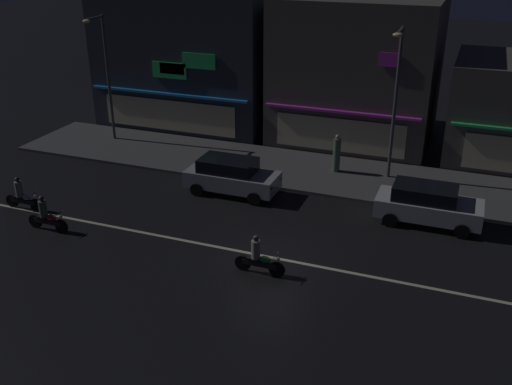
{
  "coord_description": "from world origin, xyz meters",
  "views": [
    {
      "loc": [
        6.41,
        -18.06,
        11.31
      ],
      "look_at": [
        -1.18,
        1.85,
        1.7
      ],
      "focal_mm": 41.08,
      "sensor_mm": 36.0,
      "label": 1
    }
  ],
  "objects_px": {
    "streetlamp_west": "(105,68)",
    "parked_car_trailing": "(428,204)",
    "motorcycle_following": "(22,196)",
    "traffic_cone": "(212,185)",
    "motorcycle_opposite_lane": "(46,216)",
    "motorcycle_lead": "(258,258)",
    "streetlamp_mid": "(396,93)",
    "pedestrian_on_sidewalk": "(337,154)",
    "parked_car_near_kerb": "(231,176)"
  },
  "relations": [
    {
      "from": "motorcycle_lead",
      "to": "traffic_cone",
      "type": "xyz_separation_m",
      "value": [
        -4.63,
        6.11,
        -0.36
      ]
    },
    {
      "from": "parked_car_trailing",
      "to": "motorcycle_lead",
      "type": "xyz_separation_m",
      "value": [
        -5.19,
        -6.22,
        -0.24
      ]
    },
    {
      "from": "motorcycle_lead",
      "to": "traffic_cone",
      "type": "relative_size",
      "value": 3.45
    },
    {
      "from": "streetlamp_mid",
      "to": "traffic_cone",
      "type": "distance_m",
      "value": 9.54
    },
    {
      "from": "motorcycle_opposite_lane",
      "to": "motorcycle_lead",
      "type": "bearing_deg",
      "value": 177.01
    },
    {
      "from": "streetlamp_mid",
      "to": "traffic_cone",
      "type": "height_order",
      "value": "streetlamp_mid"
    },
    {
      "from": "streetlamp_west",
      "to": "parked_car_near_kerb",
      "type": "bearing_deg",
      "value": -24.29
    },
    {
      "from": "parked_car_trailing",
      "to": "motorcycle_opposite_lane",
      "type": "xyz_separation_m",
      "value": [
        -14.44,
        -6.22,
        -0.24
      ]
    },
    {
      "from": "pedestrian_on_sidewalk",
      "to": "motorcycle_following",
      "type": "height_order",
      "value": "pedestrian_on_sidewalk"
    },
    {
      "from": "streetlamp_west",
      "to": "motorcycle_opposite_lane",
      "type": "relative_size",
      "value": 3.68
    },
    {
      "from": "motorcycle_opposite_lane",
      "to": "motorcycle_following",
      "type": "bearing_deg",
      "value": -31.13
    },
    {
      "from": "streetlamp_west",
      "to": "motorcycle_lead",
      "type": "xyz_separation_m",
      "value": [
        12.98,
        -10.35,
        -3.64
      ]
    },
    {
      "from": "motorcycle_opposite_lane",
      "to": "parked_car_near_kerb",
      "type": "bearing_deg",
      "value": -135.23
    },
    {
      "from": "pedestrian_on_sidewalk",
      "to": "parked_car_trailing",
      "type": "distance_m",
      "value": 6.28
    },
    {
      "from": "streetlamp_mid",
      "to": "motorcycle_lead",
      "type": "height_order",
      "value": "streetlamp_mid"
    },
    {
      "from": "parked_car_near_kerb",
      "to": "motorcycle_following",
      "type": "height_order",
      "value": "parked_car_near_kerb"
    },
    {
      "from": "pedestrian_on_sidewalk",
      "to": "parked_car_near_kerb",
      "type": "relative_size",
      "value": 0.45
    },
    {
      "from": "motorcycle_following",
      "to": "traffic_cone",
      "type": "height_order",
      "value": "motorcycle_following"
    },
    {
      "from": "traffic_cone",
      "to": "pedestrian_on_sidewalk",
      "type": "bearing_deg",
      "value": 39.47
    },
    {
      "from": "streetlamp_west",
      "to": "parked_car_trailing",
      "type": "bearing_deg",
      "value": -12.8
    },
    {
      "from": "traffic_cone",
      "to": "parked_car_trailing",
      "type": "bearing_deg",
      "value": 0.63
    },
    {
      "from": "motorcycle_following",
      "to": "motorcycle_lead",
      "type": "bearing_deg",
      "value": -1.86
    },
    {
      "from": "motorcycle_opposite_lane",
      "to": "traffic_cone",
      "type": "xyz_separation_m",
      "value": [
        4.62,
        6.11,
        -0.36
      ]
    },
    {
      "from": "motorcycle_opposite_lane",
      "to": "pedestrian_on_sidewalk",
      "type": "bearing_deg",
      "value": -136.19
    },
    {
      "from": "streetlamp_mid",
      "to": "parked_car_near_kerb",
      "type": "bearing_deg",
      "value": -148.38
    },
    {
      "from": "parked_car_near_kerb",
      "to": "streetlamp_west",
      "type": "bearing_deg",
      "value": -24.29
    },
    {
      "from": "parked_car_trailing",
      "to": "motorcycle_following",
      "type": "bearing_deg",
      "value": -163.43
    },
    {
      "from": "streetlamp_mid",
      "to": "pedestrian_on_sidewalk",
      "type": "distance_m",
      "value": 4.25
    },
    {
      "from": "pedestrian_on_sidewalk",
      "to": "parked_car_near_kerb",
      "type": "distance_m",
      "value": 5.7
    },
    {
      "from": "streetlamp_mid",
      "to": "pedestrian_on_sidewalk",
      "type": "xyz_separation_m",
      "value": [
        -2.59,
        -0.0,
        -3.37
      ]
    },
    {
      "from": "streetlamp_west",
      "to": "motorcycle_lead",
      "type": "distance_m",
      "value": 17.0
    },
    {
      "from": "pedestrian_on_sidewalk",
      "to": "motorcycle_lead",
      "type": "bearing_deg",
      "value": -18.18
    },
    {
      "from": "streetlamp_west",
      "to": "parked_car_trailing",
      "type": "relative_size",
      "value": 1.63
    },
    {
      "from": "parked_car_trailing",
      "to": "traffic_cone",
      "type": "distance_m",
      "value": 9.84
    },
    {
      "from": "parked_car_trailing",
      "to": "traffic_cone",
      "type": "bearing_deg",
      "value": -179.37
    },
    {
      "from": "motorcycle_lead",
      "to": "motorcycle_opposite_lane",
      "type": "height_order",
      "value": "same"
    },
    {
      "from": "motorcycle_opposite_lane",
      "to": "traffic_cone",
      "type": "distance_m",
      "value": 7.67
    },
    {
      "from": "pedestrian_on_sidewalk",
      "to": "parked_car_trailing",
      "type": "bearing_deg",
      "value": 34.31
    },
    {
      "from": "streetlamp_mid",
      "to": "motorcycle_opposite_lane",
      "type": "distance_m",
      "value": 16.33
    },
    {
      "from": "motorcycle_lead",
      "to": "motorcycle_following",
      "type": "relative_size",
      "value": 1.0
    },
    {
      "from": "streetlamp_west",
      "to": "pedestrian_on_sidewalk",
      "type": "height_order",
      "value": "streetlamp_west"
    },
    {
      "from": "motorcycle_lead",
      "to": "motorcycle_opposite_lane",
      "type": "distance_m",
      "value": 9.25
    },
    {
      "from": "motorcycle_lead",
      "to": "motorcycle_opposite_lane",
      "type": "xyz_separation_m",
      "value": [
        -9.25,
        0.01,
        0.0
      ]
    },
    {
      "from": "streetlamp_mid",
      "to": "motorcycle_lead",
      "type": "xyz_separation_m",
      "value": [
        -2.93,
        -10.21,
        -3.77
      ]
    },
    {
      "from": "streetlamp_west",
      "to": "motorcycle_following",
      "type": "xyz_separation_m",
      "value": [
        1.42,
        -9.11,
        -3.64
      ]
    },
    {
      "from": "streetlamp_mid",
      "to": "motorcycle_lead",
      "type": "distance_m",
      "value": 11.27
    },
    {
      "from": "parked_car_trailing",
      "to": "motorcycle_lead",
      "type": "relative_size",
      "value": 2.26
    },
    {
      "from": "pedestrian_on_sidewalk",
      "to": "motorcycle_opposite_lane",
      "type": "relative_size",
      "value": 1.01
    },
    {
      "from": "streetlamp_mid",
      "to": "motorcycle_opposite_lane",
      "type": "bearing_deg",
      "value": -140.05
    },
    {
      "from": "pedestrian_on_sidewalk",
      "to": "traffic_cone",
      "type": "xyz_separation_m",
      "value": [
        -4.97,
        -4.09,
        -0.76
      ]
    }
  ]
}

